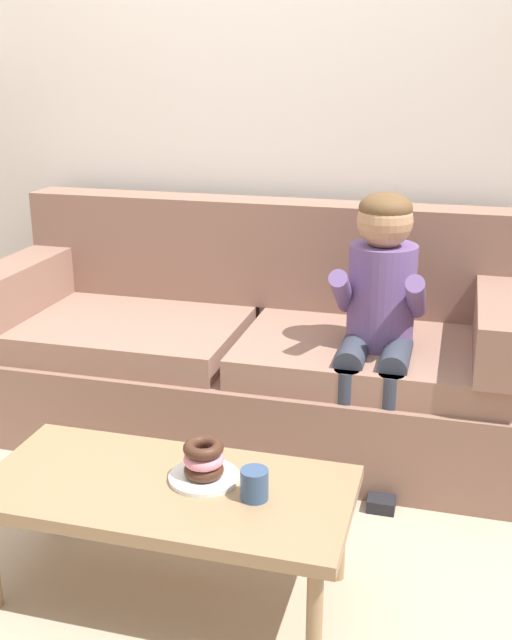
{
  "coord_description": "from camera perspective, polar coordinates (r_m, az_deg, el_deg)",
  "views": [
    {
      "loc": [
        0.94,
        -2.12,
        1.56
      ],
      "look_at": [
        0.24,
        0.45,
        0.65
      ],
      "focal_mm": 42.71,
      "sensor_mm": 36.0,
      "label": 1
    }
  ],
  "objects": [
    {
      "name": "area_rug",
      "position": [
        2.6,
        -9.63,
        -18.07
      ],
      "size": [
        2.87,
        2.04,
        0.01
      ],
      "primitive_type": "cube",
      "color": "tan",
      "rests_on": "ground"
    },
    {
      "name": "couch",
      "position": [
        3.32,
        -0.56,
        -2.59
      ],
      "size": [
        2.26,
        0.9,
        0.97
      ],
      "color": "#846051",
      "rests_on": "ground"
    },
    {
      "name": "coffee_table",
      "position": [
        2.31,
        -6.68,
        -12.98
      ],
      "size": [
        1.09,
        0.52,
        0.39
      ],
      "color": "#937551",
      "rests_on": "ground"
    },
    {
      "name": "donut_second",
      "position": [
        2.27,
        -3.94,
        -10.34
      ],
      "size": [
        0.17,
        0.17,
        0.04
      ],
      "primitive_type": "torus",
      "rotation": [
        0.0,
        0.0,
        0.79
      ],
      "color": "pink",
      "rests_on": "donut"
    },
    {
      "name": "donut_third",
      "position": [
        2.25,
        -3.96,
        -9.54
      ],
      "size": [
        0.17,
        0.17,
        0.04
      ],
      "primitive_type": "torus",
      "rotation": [
        0.0,
        0.0,
        2.27
      ],
      "color": "#422619",
      "rests_on": "donut_second"
    },
    {
      "name": "person_child",
      "position": [
        2.91,
        9.17,
        0.85
      ],
      "size": [
        0.34,
        0.58,
        1.1
      ],
      "color": "#664C84",
      "rests_on": "ground"
    },
    {
      "name": "donut",
      "position": [
        2.28,
        -3.92,
        -11.13
      ],
      "size": [
        0.13,
        0.13,
        0.04
      ],
      "primitive_type": "torus",
      "rotation": [
        0.0,
        0.0,
        1.46
      ],
      "color": "#422619",
      "rests_on": "plate"
    },
    {
      "name": "toy_controller",
      "position": [
        2.94,
        -13.35,
        -13.12
      ],
      "size": [
        0.23,
        0.09,
        0.05
      ],
      "rotation": [
        0.0,
        0.0,
        -0.26
      ],
      "color": "gold",
      "rests_on": "ground"
    },
    {
      "name": "mug",
      "position": [
        2.18,
        -0.12,
        -12.21
      ],
      "size": [
        0.08,
        0.08,
        0.09
      ],
      "primitive_type": "cylinder",
      "color": "#334C72",
      "rests_on": "coffee_table"
    },
    {
      "name": "ground",
      "position": [
        2.79,
        -7.43,
        -15.28
      ],
      "size": [
        10.0,
        10.0,
        0.0
      ],
      "primitive_type": "plane",
      "color": "brown"
    },
    {
      "name": "plate",
      "position": [
        2.3,
        -3.91,
        -11.67
      ],
      "size": [
        0.21,
        0.21,
        0.01
      ],
      "primitive_type": "cylinder",
      "color": "white",
      "rests_on": "coffee_table"
    },
    {
      "name": "wall_back",
      "position": [
        3.64,
        0.3,
        16.35
      ],
      "size": [
        8.0,
        0.1,
        2.8
      ],
      "primitive_type": "cube",
      "color": "silver",
      "rests_on": "ground"
    }
  ]
}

